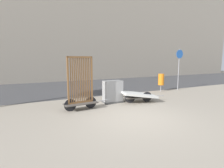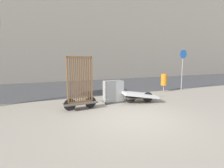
{
  "view_description": "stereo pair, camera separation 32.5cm",
  "coord_description": "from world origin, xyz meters",
  "px_view_note": "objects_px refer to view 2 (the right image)",
  "views": [
    {
      "loc": [
        -3.43,
        -5.26,
        2.15
      ],
      "look_at": [
        0.0,
        1.91,
        1.03
      ],
      "focal_mm": 28.0,
      "sensor_mm": 36.0,
      "label": 1
    },
    {
      "loc": [
        -3.13,
        -5.39,
        2.15
      ],
      "look_at": [
        0.0,
        1.91,
        1.03
      ],
      "focal_mm": 28.0,
      "sensor_mm": 36.0,
      "label": 2
    }
  ],
  "objects_px": {
    "bike_cart_with_mattress": "(139,95)",
    "utility_cabinet": "(113,92)",
    "bike_cart_with_bedframe": "(80,90)",
    "sign_post": "(183,63)",
    "trash_bin": "(164,80)"
  },
  "relations": [
    {
      "from": "bike_cart_with_mattress",
      "to": "trash_bin",
      "type": "relative_size",
      "value": 1.95
    },
    {
      "from": "bike_cart_with_mattress",
      "to": "sign_post",
      "type": "relative_size",
      "value": 0.81
    },
    {
      "from": "sign_post",
      "to": "bike_cart_with_bedframe",
      "type": "bearing_deg",
      "value": -165.98
    },
    {
      "from": "trash_bin",
      "to": "utility_cabinet",
      "type": "bearing_deg",
      "value": -162.42
    },
    {
      "from": "utility_cabinet",
      "to": "sign_post",
      "type": "relative_size",
      "value": 0.38
    },
    {
      "from": "bike_cart_with_bedframe",
      "to": "utility_cabinet",
      "type": "distance_m",
      "value": 1.9
    },
    {
      "from": "bike_cart_with_bedframe",
      "to": "sign_post",
      "type": "xyz_separation_m",
      "value": [
        7.6,
        1.9,
        1.03
      ]
    },
    {
      "from": "bike_cart_with_mattress",
      "to": "utility_cabinet",
      "type": "height_order",
      "value": "utility_cabinet"
    },
    {
      "from": "bike_cart_with_bedframe",
      "to": "sign_post",
      "type": "relative_size",
      "value": 0.8
    },
    {
      "from": "bike_cart_with_mattress",
      "to": "sign_post",
      "type": "distance_m",
      "value": 5.22
    },
    {
      "from": "bike_cart_with_mattress",
      "to": "sign_post",
      "type": "xyz_separation_m",
      "value": [
        4.63,
        1.9,
        1.49
      ]
    },
    {
      "from": "trash_bin",
      "to": "sign_post",
      "type": "height_order",
      "value": "sign_post"
    },
    {
      "from": "trash_bin",
      "to": "bike_cart_with_mattress",
      "type": "bearing_deg",
      "value": -148.28
    },
    {
      "from": "utility_cabinet",
      "to": "trash_bin",
      "type": "relative_size",
      "value": 0.92
    },
    {
      "from": "utility_cabinet",
      "to": "sign_post",
      "type": "xyz_separation_m",
      "value": [
        5.81,
        1.34,
        1.36
      ]
    }
  ]
}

